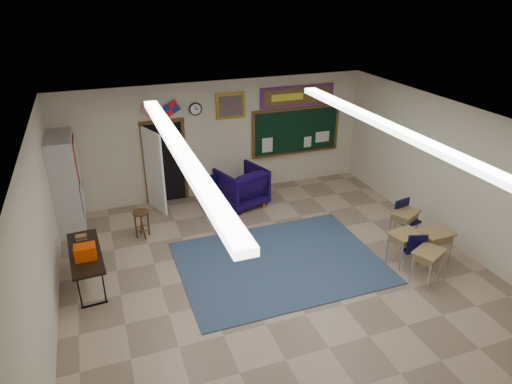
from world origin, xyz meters
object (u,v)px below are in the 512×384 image
object	(u,v)px
student_desk_front_left	(404,247)
student_desk_front_right	(404,224)
folding_table	(88,266)
wooden_stool	(142,224)
wingback_armchair	(241,186)

from	to	relation	value
student_desk_front_left	student_desk_front_right	size ratio (longest dim) A/B	0.99
folding_table	student_desk_front_right	bearing A→B (deg)	-9.92
folding_table	wooden_stool	size ratio (longest dim) A/B	2.69
wingback_armchair	student_desk_front_left	bearing A→B (deg)	102.49
folding_table	wooden_stool	bearing A→B (deg)	46.50
student_desk_front_right	folding_table	xyz separation A→B (m)	(-6.51, 0.73, -0.03)
student_desk_front_left	student_desk_front_right	bearing A→B (deg)	43.91
wingback_armchair	student_desk_front_right	distance (m)	4.01
student_desk_front_right	folding_table	distance (m)	6.55
student_desk_front_right	folding_table	bearing A→B (deg)	147.75
wingback_armchair	wooden_stool	xyz separation A→B (m)	(-2.59, -0.80, -0.17)
wingback_armchair	folding_table	distance (m)	4.37
student_desk_front_right	wooden_stool	distance (m)	5.74
wingback_armchair	folding_table	world-z (taller)	wingback_armchair
wooden_stool	wingback_armchair	bearing A→B (deg)	17.13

